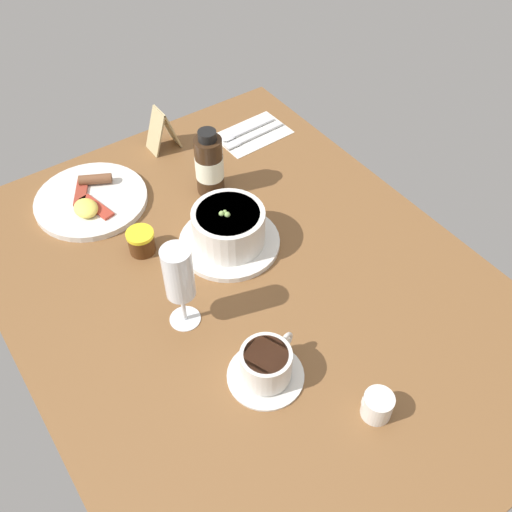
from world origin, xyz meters
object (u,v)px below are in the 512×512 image
coffee_cup (266,366)px  jam_jar (141,242)px  sauce_bottle_brown (209,165)px  creamer_jug (377,405)px  menu_card (162,129)px  breakfast_plate (91,200)px  wine_glass (179,277)px  cutlery_setting (251,134)px  porridge_bowl (229,229)px

coffee_cup → jam_jar: (37.24, 3.53, -0.70)cm
jam_jar → sauce_bottle_brown: sauce_bottle_brown is taller
creamer_jug → sauce_bottle_brown: bearing=-6.6°
menu_card → coffee_cup: bearing=165.8°
breakfast_plate → menu_card: bearing=-69.3°
creamer_jug → wine_glass: bearing=25.2°
cutlery_setting → breakfast_plate: size_ratio=0.74×
porridge_bowl → jam_jar: bearing=60.5°
porridge_bowl → jam_jar: 17.37cm
coffee_cup → creamer_jug: (-15.29, -10.30, -0.79)cm
cutlery_setting → wine_glass: wine_glass is taller
coffee_cup → breakfast_plate: size_ratio=0.56×
sauce_bottle_brown → breakfast_plate: sauce_bottle_brown is taller
coffee_cup → menu_card: size_ratio=1.30×
jam_jar → porridge_bowl: bearing=-119.5°
sauce_bottle_brown → menu_card: 19.57cm
wine_glass → menu_card: wine_glass is taller
coffee_cup → sauce_bottle_brown: bearing=-21.0°
coffee_cup → jam_jar: size_ratio=2.43×
creamer_jug → menu_card: 80.00cm
creamer_jug → sauce_bottle_brown: (60.28, -6.99, 4.53)cm
creamer_jug → coffee_cup: bearing=34.0°
porridge_bowl → jam_jar: (8.50, 15.04, -1.80)cm
coffee_cup → sauce_bottle_brown: 48.35cm
jam_jar → menu_card: menu_card is taller
cutlery_setting → sauce_bottle_brown: (-11.57, 18.60, 6.70)cm
sauce_bottle_brown → menu_card: (19.45, 1.03, -1.88)cm
coffee_cup → sauce_bottle_brown: sauce_bottle_brown is taller
porridge_bowl → creamer_jug: 44.08cm
coffee_cup → creamer_jug: bearing=-146.0°
jam_jar → menu_card: (27.21, -19.79, 2.56)cm
cutlery_setting → creamer_jug: size_ratio=3.22×
jam_jar → breakfast_plate: jam_jar is taller
jam_jar → sauce_bottle_brown: bearing=-69.6°
creamer_jug → menu_card: (79.74, -5.97, 2.65)cm
cutlery_setting → wine_glass: bearing=133.6°
breakfast_plate → coffee_cup: bearing=-173.7°
sauce_bottle_brown → menu_card: size_ratio=1.50×
porridge_bowl → breakfast_plate: size_ratio=0.84×
porridge_bowl → coffee_cup: 30.98cm
cutlery_setting → coffee_cup: (-56.57, 35.90, 2.96)cm
breakfast_plate → menu_card: (8.47, -22.43, 4.17)cm
menu_card → creamer_jug: bearing=175.7°
cutlery_setting → sauce_bottle_brown: bearing=121.9°
wine_glass → breakfast_plate: (38.42, 1.03, -10.96)cm
sauce_bottle_brown → wine_glass: bearing=140.7°
porridge_bowl → menu_card: menu_card is taller
creamer_jug → cutlery_setting: bearing=-19.6°
jam_jar → sauce_bottle_brown: size_ratio=0.36×
sauce_bottle_brown → coffee_cup: bearing=159.0°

